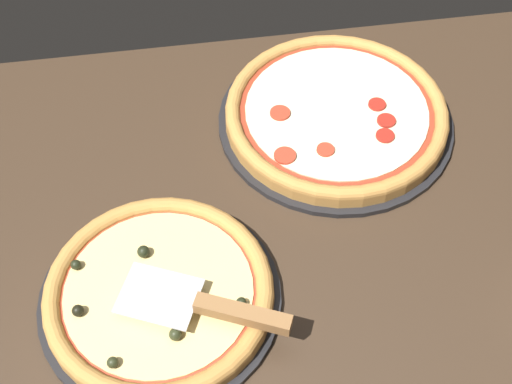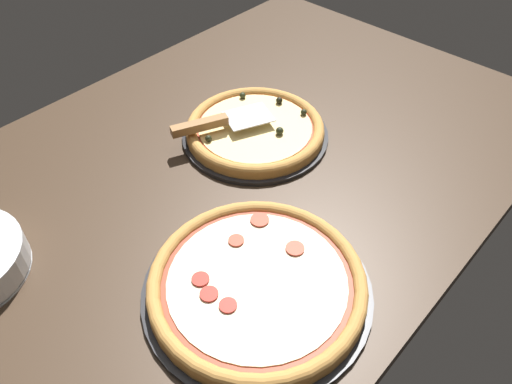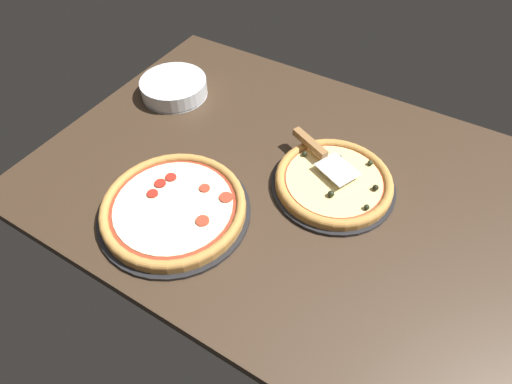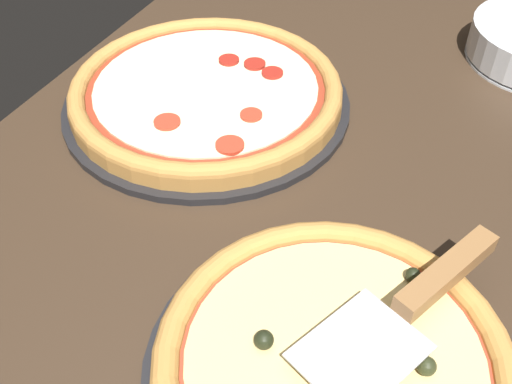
# 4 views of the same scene
# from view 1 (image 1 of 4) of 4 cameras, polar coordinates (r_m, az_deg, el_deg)

# --- Properties ---
(ground_plane) EXTENTS (1.48, 1.00, 0.04)m
(ground_plane) POSITION_cam_1_polar(r_m,az_deg,el_deg) (1.04, -3.28, -7.14)
(ground_plane) COLOR #38281C
(pizza_pan_front) EXTENTS (0.34, 0.34, 0.01)m
(pizza_pan_front) POSITION_cam_1_polar(r_m,az_deg,el_deg) (1.01, -7.66, -8.47)
(pizza_pan_front) COLOR black
(pizza_pan_front) RESTS_ON ground_plane
(pizza_front) EXTENTS (0.32, 0.32, 0.04)m
(pizza_front) POSITION_cam_1_polar(r_m,az_deg,el_deg) (0.99, -7.78, -7.97)
(pizza_front) COLOR #B77F3D
(pizza_front) RESTS_ON pizza_pan_front
(pizza_pan_back) EXTENTS (0.39, 0.39, 0.01)m
(pizza_pan_back) POSITION_cam_1_polar(r_m,az_deg,el_deg) (1.21, 6.36, 5.62)
(pizza_pan_back) COLOR black
(pizza_pan_back) RESTS_ON ground_plane
(pizza_back) EXTENTS (0.37, 0.37, 0.03)m
(pizza_back) POSITION_cam_1_polar(r_m,az_deg,el_deg) (1.19, 6.45, 6.31)
(pizza_back) COLOR #B77F3D
(pizza_back) RESTS_ON pizza_pan_back
(serving_spatula) EXTENTS (0.23, 0.14, 0.02)m
(serving_spatula) POSITION_cam_1_polar(r_m,az_deg,el_deg) (0.94, -2.84, -9.35)
(serving_spatula) COLOR #B7B7BC
(serving_spatula) RESTS_ON pizza_front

